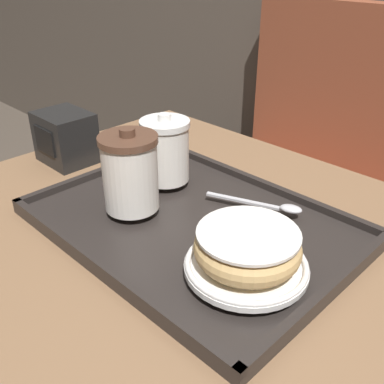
# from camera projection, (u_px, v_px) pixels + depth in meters

# --- Properties ---
(cafe_table) EXTENTS (0.90, 0.79, 0.76)m
(cafe_table) POSITION_uv_depth(u_px,v_px,m) (179.00, 320.00, 0.78)
(cafe_table) COLOR #846042
(cafe_table) RESTS_ON ground_plane
(serving_tray) EXTENTS (0.48, 0.35, 0.02)m
(serving_tray) POSITION_uv_depth(u_px,v_px,m) (192.00, 224.00, 0.70)
(serving_tray) COLOR #282321
(serving_tray) RESTS_ON cafe_table
(coffee_cup_front) EXTENTS (0.09, 0.09, 0.13)m
(coffee_cup_front) POSITION_uv_depth(u_px,v_px,m) (130.00, 172.00, 0.69)
(coffee_cup_front) COLOR white
(coffee_cup_front) RESTS_ON serving_tray
(coffee_cup_rear) EXTENTS (0.09, 0.09, 0.12)m
(coffee_cup_rear) POSITION_uv_depth(u_px,v_px,m) (165.00, 150.00, 0.78)
(coffee_cup_rear) COLOR white
(coffee_cup_rear) RESTS_ON serving_tray
(plate_with_chocolate_donut) EXTENTS (0.16, 0.16, 0.01)m
(plate_with_chocolate_donut) POSITION_uv_depth(u_px,v_px,m) (246.00, 265.00, 0.57)
(plate_with_chocolate_donut) COLOR white
(plate_with_chocolate_donut) RESTS_ON serving_tray
(donut_chocolate_glazed) EXTENTS (0.14, 0.14, 0.04)m
(donut_chocolate_glazed) POSITION_uv_depth(u_px,v_px,m) (247.00, 247.00, 0.56)
(donut_chocolate_glazed) COLOR #DBB270
(donut_chocolate_glazed) RESTS_ON plate_with_chocolate_donut
(spoon) EXTENTS (0.15, 0.07, 0.01)m
(spoon) POSITION_uv_depth(u_px,v_px,m) (275.00, 206.00, 0.71)
(spoon) COLOR silver
(spoon) RESTS_ON serving_tray
(napkin_dispenser) EXTENTS (0.11, 0.09, 0.10)m
(napkin_dispenser) POSITION_uv_depth(u_px,v_px,m) (65.00, 137.00, 0.90)
(napkin_dispenser) COLOR black
(napkin_dispenser) RESTS_ON cafe_table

